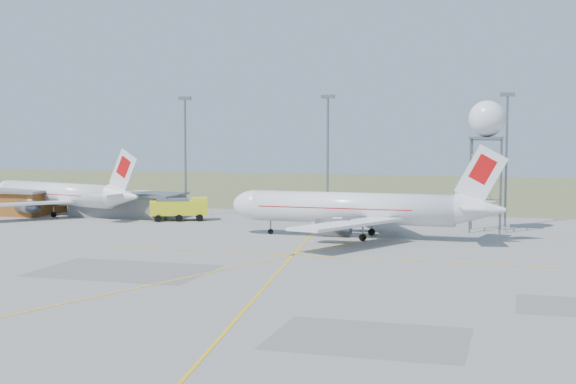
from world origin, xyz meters
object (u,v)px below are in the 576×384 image
(airliner_main, at_px, (357,209))
(fire_truck, at_px, (180,210))
(radar_tower, at_px, (486,158))
(airliner_far, at_px, (60,195))

(airliner_main, xyz_separation_m, fire_truck, (-31.84, 12.43, -2.19))
(airliner_main, bearing_deg, radar_tower, -144.00)
(airliner_main, relative_size, airliner_far, 1.12)
(airliner_far, bearing_deg, fire_truck, -167.59)
(radar_tower, distance_m, fire_truck, 49.39)
(airliner_main, distance_m, radar_tower, 21.49)
(airliner_far, height_order, fire_truck, airliner_far)
(radar_tower, xyz_separation_m, fire_truck, (-48.57, 0.73, -8.92))
(radar_tower, bearing_deg, fire_truck, 179.13)
(airliner_main, xyz_separation_m, airliner_far, (-55.18, 14.05, -0.37))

